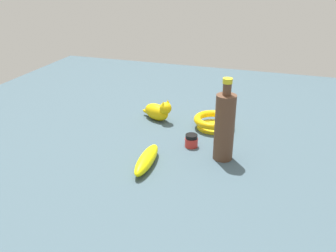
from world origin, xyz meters
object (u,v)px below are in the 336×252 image
(bottle_tall, at_px, (225,126))
(bowl, at_px, (214,121))
(nail_polish_jar, at_px, (191,141))
(cat_figurine, at_px, (158,111))
(banana, at_px, (147,160))

(bottle_tall, distance_m, bowl, 0.24)
(bowl, bearing_deg, nail_polish_jar, 166.86)
(cat_figurine, height_order, nail_polish_jar, cat_figurine)
(banana, bearing_deg, bottle_tall, -63.22)
(banana, height_order, bowl, bowl)
(cat_figurine, height_order, bowl, cat_figurine)
(cat_figurine, xyz_separation_m, nail_polish_jar, (-0.18, -0.18, -0.02))
(banana, distance_m, nail_polish_jar, 0.19)
(cat_figurine, xyz_separation_m, bottle_tall, (-0.22, -0.29, 0.07))
(banana, xyz_separation_m, bowl, (0.33, -0.13, 0.01))
(banana, bearing_deg, bowl, -25.05)
(bottle_tall, relative_size, nail_polish_jar, 5.97)
(cat_figurine, bearing_deg, bottle_tall, -127.08)
(bowl, bearing_deg, cat_figurine, 88.41)
(bowl, distance_m, nail_polish_jar, 0.18)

